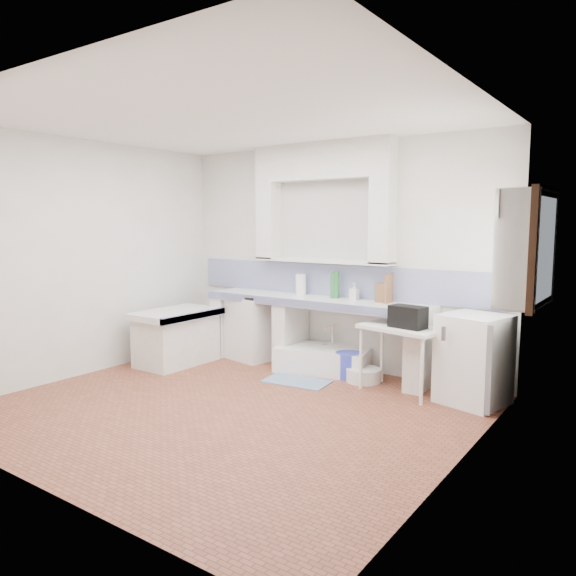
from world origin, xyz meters
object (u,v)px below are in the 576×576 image
Objects in this scene: sink at (323,360)px; fridge at (474,359)px; stove at (254,328)px; side_table at (401,360)px.

sink is 1.90m from fridge.
fridge is (1.87, -0.15, 0.32)m from sink.
stove is 2.25m from side_table.
fridge is (0.74, 0.11, 0.09)m from side_table.
stove reaches higher than sink.
sink is at bearing -170.29° from fridge.
fridge reaches higher than sink.
stove is 1.14m from sink.
stove reaches higher than side_table.
fridge is at bearing -17.72° from sink.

